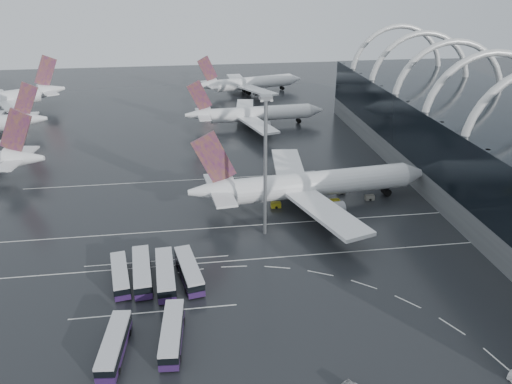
{
  "coord_description": "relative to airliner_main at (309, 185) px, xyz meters",
  "views": [
    {
      "loc": [
        -16.5,
        -85.64,
        53.36
      ],
      "look_at": [
        -2.28,
        14.54,
        7.0
      ],
      "focal_mm": 35.0,
      "sensor_mm": 36.0,
      "label": 1
    }
  ],
  "objects": [
    {
      "name": "bus_row_near_d",
      "position": [
        -29.39,
        -27.76,
        -3.31
      ],
      "size": [
        5.4,
        13.76,
        3.31
      ],
      "rotation": [
        0.0,
        0.0,
        1.75
      ],
      "color": "#2D143F",
      "rests_on": "ground"
    },
    {
      "name": "bus_row_near_a",
      "position": [
        -41.87,
        -27.27,
        -3.46
      ],
      "size": [
        4.72,
        12.62,
        3.04
      ],
      "rotation": [
        0.0,
        0.0,
        1.73
      ],
      "color": "#2D143F",
      "rests_on": "ground"
    },
    {
      "name": "airliner_gate_c",
      "position": [
        -0.07,
        115.33,
        -0.6
      ],
      "size": [
        50.18,
        45.61,
        18.1
      ],
      "rotation": [
        0.0,
        0.0,
        0.27
      ],
      "color": "white",
      "rests_on": "ground"
    },
    {
      "name": "gse_cart_belly_a",
      "position": [
        6.29,
        -0.93,
        -4.48
      ],
      "size": [
        2.37,
        1.4,
        1.29
      ],
      "primitive_type": "cube",
      "color": "#B0A417",
      "rests_on": "ground"
    },
    {
      "name": "bus_row_far_c",
      "position": [
        -32.31,
        -44.64,
        -3.35
      ],
      "size": [
        3.9,
        13.3,
        3.23
      ],
      "rotation": [
        0.0,
        0.0,
        1.5
      ],
      "color": "#2D143F",
      "rests_on": "ground"
    },
    {
      "name": "gse_cart_belly_b",
      "position": [
        9.84,
        5.2,
        -4.57
      ],
      "size": [
        2.04,
        1.21,
        1.11
      ],
      "primitive_type": "cube",
      "color": "slate",
      "rests_on": "ground"
    },
    {
      "name": "lane_marking_mid",
      "position": [
        -11.54,
        -8.73,
        -5.12
      ],
      "size": [
        120.0,
        0.25,
        0.01
      ],
      "primitive_type": "cube",
      "color": "silver",
      "rests_on": "ground"
    },
    {
      "name": "gse_cart_belly_d",
      "position": [
        15.65,
        0.45,
        -4.52
      ],
      "size": [
        2.22,
        1.31,
        1.21
      ],
      "primitive_type": "cube",
      "color": "slate",
      "rests_on": "ground"
    },
    {
      "name": "airliner_gate_b",
      "position": [
        -4.61,
        65.77,
        -0.74
      ],
      "size": [
        50.45,
        45.28,
        17.52
      ],
      "rotation": [
        0.0,
        0.0,
        0.07
      ],
      "color": "white",
      "rests_on": "ground"
    },
    {
      "name": "terminal",
      "position": [
        50.02,
        -0.9,
        5.75
      ],
      "size": [
        42.0,
        160.0,
        34.9
      ],
      "color": "slate",
      "rests_on": "ground"
    },
    {
      "name": "bus_row_near_b",
      "position": [
        -37.97,
        -26.92,
        -3.26
      ],
      "size": [
        4.42,
        14.01,
        3.39
      ],
      "rotation": [
        0.0,
        0.0,
        1.67
      ],
      "color": "#2D143F",
      "rests_on": "ground"
    },
    {
      "name": "lane_marking_far",
      "position": [
        -11.54,
        19.27,
        -5.12
      ],
      "size": [
        120.0,
        0.25,
        0.01
      ],
      "primitive_type": "cube",
      "color": "silver",
      "rests_on": "ground"
    },
    {
      "name": "ground",
      "position": [
        -11.54,
        -20.73,
        -5.13
      ],
      "size": [
        420.0,
        420.0,
        0.0
      ],
      "primitive_type": "plane",
      "color": "black",
      "rests_on": "ground"
    },
    {
      "name": "gse_cart_belly_e",
      "position": [
        4.72,
        9.0,
        -4.45
      ],
      "size": [
        2.46,
        1.46,
        1.34
      ],
      "primitive_type": "cube",
      "color": "#B0A417",
      "rests_on": "ground"
    },
    {
      "name": "lane_marking_near",
      "position": [
        -11.54,
        -22.73,
        -5.12
      ],
      "size": [
        120.0,
        0.25,
        0.01
      ],
      "primitive_type": "cube",
      "color": "silver",
      "rests_on": "ground"
    },
    {
      "name": "gse_cart_belly_c",
      "position": [
        -8.16,
        -0.47,
        -4.48
      ],
      "size": [
        2.37,
        1.4,
        1.29
      ],
      "primitive_type": "cube",
      "color": "#B0A417",
      "rests_on": "ground"
    },
    {
      "name": "bus_bay_line_south",
      "position": [
        -35.54,
        -36.73,
        -5.12
      ],
      "size": [
        28.0,
        0.25,
        0.01
      ],
      "primitive_type": "cube",
      "color": "silver",
      "rests_on": "ground"
    },
    {
      "name": "bus_row_near_c",
      "position": [
        -33.68,
        -28.43,
        -3.24
      ],
      "size": [
        4.07,
        14.15,
        3.44
      ],
      "rotation": [
        0.0,
        0.0,
        1.64
      ],
      "color": "#2D143F",
      "rests_on": "ground"
    },
    {
      "name": "airliner_main",
      "position": [
        0.0,
        0.0,
        0.0
      ],
      "size": [
        60.48,
        52.75,
        20.47
      ],
      "rotation": [
        0.0,
        0.0,
        0.1
      ],
      "color": "white",
      "rests_on": "ground"
    },
    {
      "name": "bus_bay_line_north",
      "position": [
        -35.54,
        -20.73,
        -5.12
      ],
      "size": [
        28.0,
        0.25,
        0.01
      ],
      "primitive_type": "cube",
      "color": "silver",
      "rests_on": "ground"
    },
    {
      "name": "jet_remote_far",
      "position": [
        -97.79,
        97.87,
        0.22
      ],
      "size": [
        44.39,
        36.34,
        20.69
      ],
      "rotation": [
        0.0,
        0.0,
        3.64
      ],
      "color": "white",
      "rests_on": "ground"
    },
    {
      "name": "bus_row_far_a",
      "position": [
        -40.81,
        -46.01,
        -3.4
      ],
      "size": [
        4.14,
        12.97,
        3.14
      ],
      "rotation": [
        0.0,
        0.0,
        1.47
      ],
      "color": "#2D143F",
      "rests_on": "ground"
    },
    {
      "name": "floodlight_mast",
      "position": [
        -12.81,
        -12.72,
        13.96
      ],
      "size": [
        2.33,
        2.33,
        30.34
      ],
      "color": "gray",
      "rests_on": "ground"
    }
  ]
}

